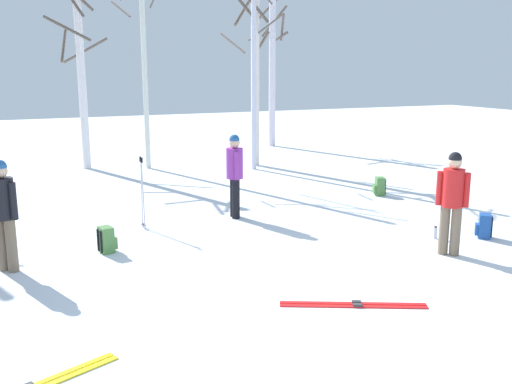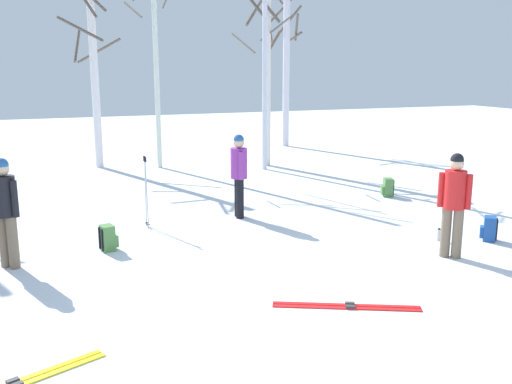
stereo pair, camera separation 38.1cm
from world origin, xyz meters
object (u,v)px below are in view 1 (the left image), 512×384
Objects in this scene: person_0 at (235,171)px; birch_tree_4 at (254,61)px; birch_tree_6 at (272,68)px; backpack_0 at (484,226)px; person_3 at (452,197)px; ski_poles_0 at (142,191)px; person_2 at (3,208)px; ski_pair_lying_0 at (353,305)px; backpack_1 at (107,240)px; birch_tree_3 at (144,47)px; water_bottle_0 at (435,233)px; birch_tree_2 at (80,69)px; backpack_2 at (379,187)px; birch_tree_5 at (255,74)px.

birch_tree_4 is (2.64, 5.02, 2.22)m from person_0.
backpack_0 is at bearing -98.12° from birch_tree_6.
backpack_0 is at bearing 20.97° from person_3.
birch_tree_6 reaches higher than backpack_0.
person_0 reaches higher than ski_poles_0.
person_0 is 4.34m from person_3.
person_2 reaches higher than ski_pair_lying_0.
person_0 reaches higher than backpack_1.
water_bottle_0 is at bearing -72.38° from birch_tree_3.
birch_tree_2 reaches higher than person_2.
water_bottle_0 is 0.04× the size of birch_tree_4.
birch_tree_3 is 1.12× the size of birch_tree_4.
person_0 reaches higher than backpack_2.
backpack_2 is (1.63, 4.16, -0.77)m from person_3.
person_0 is 1.23× the size of ski_poles_0.
person_2 is 14.90m from birch_tree_6.
birch_tree_2 is at bearing 157.44° from birch_tree_3.
backpack_2 reaches higher than ski_pair_lying_0.
backpack_2 is 3.58m from water_bottle_0.
birch_tree_4 is at bearing 48.13° from ski_poles_0.
birch_tree_6 reaches higher than person_2.
backpack_0 is 0.08× the size of birch_tree_5.
person_3 is 9.55m from birch_tree_5.
backpack_2 is 1.89× the size of water_bottle_0.
backpack_0 is (7.92, -1.65, -0.77)m from person_2.
person_3 is (6.67, -2.13, 0.00)m from person_2.
birch_tree_2 reaches higher than birch_tree_5.
ski_pair_lying_0 is at bearing -128.66° from backpack_2.
water_bottle_0 is 10.45m from birch_tree_3.
birch_tree_6 reaches higher than water_bottle_0.
birch_tree_4 is at bearing -25.72° from birch_tree_2.
water_bottle_0 is (4.66, -2.80, -0.63)m from ski_poles_0.
person_2 is 3.90× the size of backpack_0.
ski_poles_0 is 12.31m from birch_tree_6.
person_0 and person_3 have the same top height.
person_3 is 3.90× the size of backpack_2.
person_2 is 9.41m from birch_tree_3.
person_2 is 10.43m from birch_tree_5.
birch_tree_5 reaches higher than ski_pair_lying_0.
ski_pair_lying_0 is 10.70m from birch_tree_4.
water_bottle_0 is 8.47m from birch_tree_4.
birch_tree_5 reaches higher than person_3.
person_0 reaches higher than backpack_0.
birch_tree_4 is at bearing -116.18° from birch_tree_5.
birch_tree_4 reaches higher than birch_tree_6.
person_3 is 0.96× the size of ski_pair_lying_0.
backpack_1 is at bearing 154.82° from person_3.
backpack_1 reaches higher than water_bottle_0.
backpack_1 is 0.08× the size of birch_tree_2.
backpack_0 is at bearing -95.81° from backpack_2.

